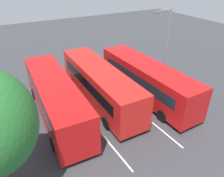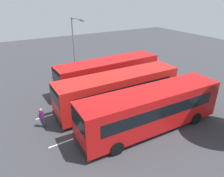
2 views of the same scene
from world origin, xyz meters
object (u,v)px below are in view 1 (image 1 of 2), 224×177
(bus_center_left, at_px, (100,84))
(street_lamp, at_px, (166,41))
(bus_far_left, at_px, (146,79))
(pedestrian, at_px, (77,65))
(bus_center_right, at_px, (55,97))

(bus_center_left, relative_size, street_lamp, 1.57)
(bus_center_left, xyz_separation_m, street_lamp, (0.87, -7.66, 2.37))
(bus_far_left, xyz_separation_m, bus_center_left, (1.24, 3.97, 0.00))
(bus_far_left, distance_m, pedestrian, 8.61)
(pedestrian, distance_m, street_lamp, 9.78)
(bus_far_left, xyz_separation_m, pedestrian, (7.77, 3.63, -0.79))
(bus_far_left, bearing_deg, pedestrian, 23.06)
(street_lamp, bearing_deg, bus_center_left, -3.55)
(bus_center_left, distance_m, bus_center_right, 3.91)
(bus_center_left, bearing_deg, pedestrian, -2.82)
(bus_center_right, bearing_deg, pedestrian, -30.21)
(bus_center_left, distance_m, street_lamp, 8.07)
(bus_center_right, distance_m, street_lamp, 11.86)
(street_lamp, bearing_deg, bus_center_right, -4.24)
(bus_far_left, bearing_deg, bus_center_left, 70.70)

